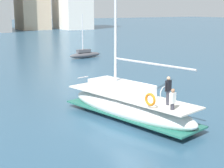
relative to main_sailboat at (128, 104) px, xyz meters
The scene contains 3 objects.
ground_plane 1.51m from the main_sailboat, 99.39° to the right, with size 400.00×400.00×0.00m, color #2D516B.
main_sailboat is the anchor object (origin of this frame).
moored_sloop_near 26.77m from the main_sailboat, 68.94° to the left, with size 4.85×1.60×5.88m.
Camera 1 is at (-10.95, -15.39, 6.57)m, focal length 54.88 mm.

